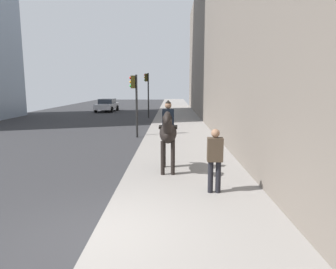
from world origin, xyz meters
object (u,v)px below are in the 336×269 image
object	(u,v)px
traffic_light_far_curb	(147,88)
mounted_horse_near	(168,132)
pedestrian_greeting	(215,156)
traffic_light_near_curb	(135,95)
car_near_lane	(107,105)

from	to	relation	value
traffic_light_far_curb	mounted_horse_near	bearing A→B (deg)	-173.38
mounted_horse_near	pedestrian_greeting	world-z (taller)	mounted_horse_near
mounted_horse_near	traffic_light_near_curb	distance (m)	7.70
pedestrian_greeting	traffic_light_far_curb	world-z (taller)	traffic_light_far_curb
pedestrian_greeting	traffic_light_far_curb	distance (m)	20.29
car_near_lane	traffic_light_near_curb	size ratio (longest dim) A/B	1.26
pedestrian_greeting	car_near_lane	distance (m)	28.40
traffic_light_near_curb	traffic_light_far_curb	bearing A→B (deg)	0.74
pedestrian_greeting	traffic_light_far_curb	xyz separation A→B (m)	(19.95, 3.33, 1.60)
car_near_lane	traffic_light_far_curb	world-z (taller)	traffic_light_far_curb
mounted_horse_near	car_near_lane	distance (m)	26.14
mounted_horse_near	traffic_light_far_curb	size ratio (longest dim) A/B	0.58
mounted_horse_near	traffic_light_far_curb	xyz separation A→B (m)	(17.96, 2.08, 1.27)
car_near_lane	pedestrian_greeting	bearing A→B (deg)	20.27
pedestrian_greeting	traffic_light_near_curb	distance (m)	9.99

